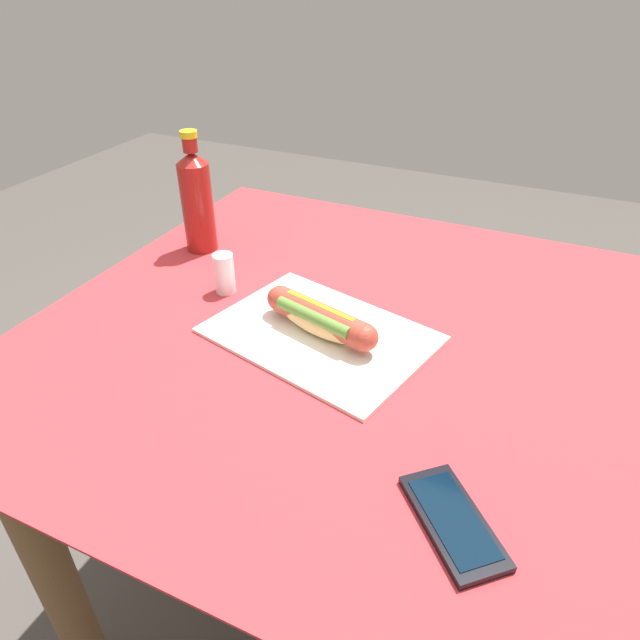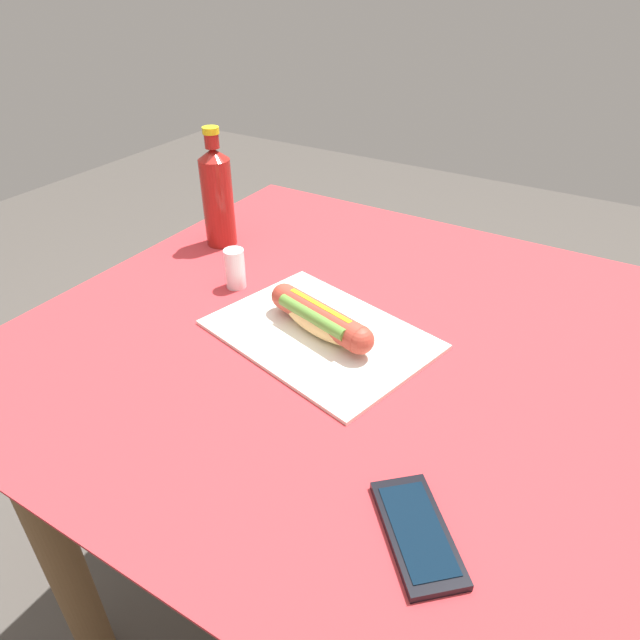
{
  "view_description": "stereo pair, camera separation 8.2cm",
  "coord_description": "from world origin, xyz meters",
  "px_view_note": "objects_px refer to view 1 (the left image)",
  "views": [
    {
      "loc": [
        -0.24,
        0.7,
        1.28
      ],
      "look_at": [
        0.07,
        0.03,
        0.8
      ],
      "focal_mm": 31.75,
      "sensor_mm": 36.0,
      "label": 1
    },
    {
      "loc": [
        -0.31,
        0.66,
        1.28
      ],
      "look_at": [
        0.07,
        0.03,
        0.8
      ],
      "focal_mm": 31.75,
      "sensor_mm": 36.0,
      "label": 2
    }
  ],
  "objects_px": {
    "hot_dog": "(320,318)",
    "cell_phone": "(453,521)",
    "soda_bottle": "(197,200)",
    "salt_shaker": "(224,273)"
  },
  "relations": [
    {
      "from": "cell_phone",
      "to": "soda_bottle",
      "type": "height_order",
      "value": "soda_bottle"
    },
    {
      "from": "hot_dog",
      "to": "soda_bottle",
      "type": "xyz_separation_m",
      "value": [
        0.35,
        -0.18,
        0.07
      ]
    },
    {
      "from": "hot_dog",
      "to": "cell_phone",
      "type": "bearing_deg",
      "value": 136.81
    },
    {
      "from": "salt_shaker",
      "to": "cell_phone",
      "type": "bearing_deg",
      "value": 147.04
    },
    {
      "from": "soda_bottle",
      "to": "hot_dog",
      "type": "bearing_deg",
      "value": 152.14
    },
    {
      "from": "cell_phone",
      "to": "soda_bottle",
      "type": "xyz_separation_m",
      "value": [
        0.62,
        -0.44,
        0.1
      ]
    },
    {
      "from": "cell_phone",
      "to": "salt_shaker",
      "type": "height_order",
      "value": "salt_shaker"
    },
    {
      "from": "cell_phone",
      "to": "hot_dog",
      "type": "bearing_deg",
      "value": -43.19
    },
    {
      "from": "hot_dog",
      "to": "salt_shaker",
      "type": "distance_m",
      "value": 0.22
    },
    {
      "from": "hot_dog",
      "to": "cell_phone",
      "type": "xyz_separation_m",
      "value": [
        -0.28,
        0.26,
        -0.03
      ]
    }
  ]
}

